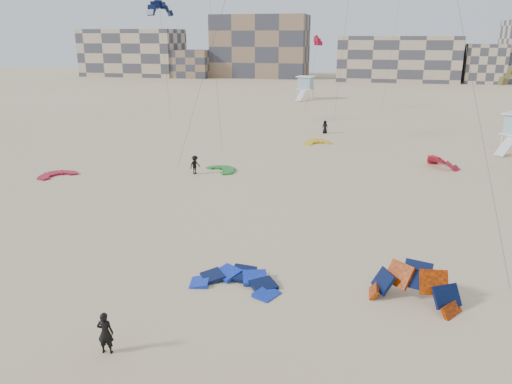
# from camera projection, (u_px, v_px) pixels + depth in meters

# --- Properties ---
(ground) EXTENTS (320.00, 320.00, 0.00)m
(ground) POSITION_uv_depth(u_px,v_px,m) (231.00, 323.00, 21.60)
(ground) COLOR beige
(ground) RESTS_ON ground
(kite_ground_blue) EXTENTS (4.56, 4.77, 1.54)m
(kite_ground_blue) POSITION_uv_depth(u_px,v_px,m) (236.00, 285.00, 24.85)
(kite_ground_blue) COLOR blue
(kite_ground_blue) RESTS_ON ground
(kite_ground_orange) EXTENTS (5.31, 5.19, 4.13)m
(kite_ground_orange) POSITION_uv_depth(u_px,v_px,m) (412.00, 302.00, 23.28)
(kite_ground_orange) COLOR #E64502
(kite_ground_orange) RESTS_ON ground
(kite_ground_red) EXTENTS (4.43, 4.38, 0.59)m
(kite_ground_red) POSITION_uv_depth(u_px,v_px,m) (58.00, 176.00, 44.33)
(kite_ground_red) COLOR #B5091D
(kite_ground_red) RESTS_ON ground
(kite_ground_green) EXTENTS (4.27, 4.29, 0.57)m
(kite_ground_green) POSITION_uv_depth(u_px,v_px,m) (222.00, 171.00, 46.09)
(kite_ground_green) COLOR #1C9229
(kite_ground_green) RESTS_ON ground
(kite_ground_red_far) EXTENTS (4.83, 4.80, 3.33)m
(kite_ground_red_far) POSITION_uv_depth(u_px,v_px,m) (442.00, 167.00, 47.30)
(kite_ground_red_far) COLOR #B5091D
(kite_ground_red_far) RESTS_ON ground
(kite_ground_yellow) EXTENTS (4.26, 4.34, 1.31)m
(kite_ground_yellow) POSITION_uv_depth(u_px,v_px,m) (318.00, 144.00, 57.68)
(kite_ground_yellow) COLOR #FFB10D
(kite_ground_yellow) RESTS_ON ground
(kitesurfer_main) EXTENTS (0.70, 0.51, 1.76)m
(kitesurfer_main) POSITION_uv_depth(u_px,v_px,m) (105.00, 333.00, 19.30)
(kitesurfer_main) COLOR black
(kitesurfer_main) RESTS_ON ground
(kitesurfer_c) EXTENTS (1.10, 1.27, 1.70)m
(kitesurfer_c) POSITION_uv_depth(u_px,v_px,m) (195.00, 165.00, 44.70)
(kitesurfer_c) COLOR black
(kitesurfer_c) RESTS_ON ground
(kitesurfer_e) EXTENTS (0.93, 0.74, 1.65)m
(kitesurfer_e) POSITION_uv_depth(u_px,v_px,m) (325.00, 127.00, 63.57)
(kitesurfer_e) COLOR black
(kitesurfer_e) RESTS_ON ground
(kite_fly_navy) EXTENTS (4.98, 4.93, 15.59)m
(kite_fly_navy) POSITION_uv_depth(u_px,v_px,m) (160.00, 10.00, 64.90)
(kite_fly_navy) COLOR #051336
(kite_fly_navy) RESTS_ON ground
(kite_fly_red) EXTENTS (3.74, 7.19, 11.27)m
(kite_fly_red) POSITION_uv_depth(u_px,v_px,m) (318.00, 41.00, 80.62)
(kite_fly_red) COLOR #B5091D
(kite_fly_red) RESTS_ON ground
(lifeguard_tower_far) EXTENTS (3.65, 6.38, 4.47)m
(lifeguard_tower_far) POSITION_uv_depth(u_px,v_px,m) (305.00, 88.00, 98.07)
(lifeguard_tower_far) COLOR white
(lifeguard_tower_far) RESTS_ON ground
(condo_west_a) EXTENTS (30.00, 15.00, 14.00)m
(condo_west_a) POSITION_uv_depth(u_px,v_px,m) (133.00, 53.00, 155.85)
(condo_west_a) COLOR tan
(condo_west_a) RESTS_ON ground
(condo_west_b) EXTENTS (28.00, 14.00, 18.00)m
(condo_west_b) POSITION_uv_depth(u_px,v_px,m) (260.00, 46.00, 149.97)
(condo_west_b) COLOR #886C52
(condo_west_b) RESTS_ON ground
(condo_mid) EXTENTS (32.00, 16.00, 12.00)m
(condo_mid) POSITION_uv_depth(u_px,v_px,m) (397.00, 59.00, 138.15)
(condo_mid) COLOR tan
(condo_mid) RESTS_ON ground
(condo_fill_left) EXTENTS (12.00, 10.00, 8.00)m
(condo_fill_left) POSITION_uv_depth(u_px,v_px,m) (191.00, 64.00, 150.39)
(condo_fill_left) COLOR #886C52
(condo_fill_left) RESTS_ON ground
(condo_fill_right) EXTENTS (10.00, 10.00, 10.00)m
(condo_fill_right) POSITION_uv_depth(u_px,v_px,m) (483.00, 64.00, 131.65)
(condo_fill_right) COLOR tan
(condo_fill_right) RESTS_ON ground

